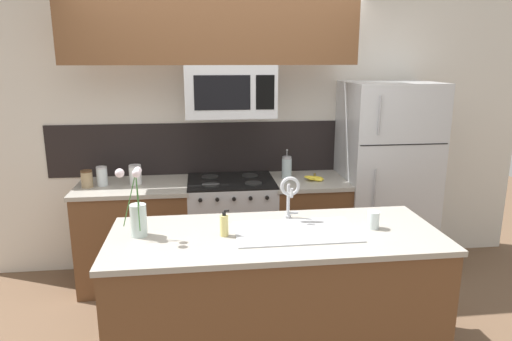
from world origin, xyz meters
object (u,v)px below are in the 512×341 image
Objects in this scene: drinking_glass at (373,220)px; sink_faucet at (290,192)px; french_press at (287,167)px; dish_soap_bottle at (224,225)px; storage_jar_tall at (87,179)px; stove_range at (232,229)px; microwave at (230,91)px; storage_jar_short at (135,175)px; storage_jar_medium at (102,176)px; banana_bunch at (315,178)px; flower_vase at (138,216)px; refrigerator at (384,179)px.

sink_faucet is at bearing 156.88° from drinking_glass.
french_press is 1.35m from drinking_glass.
storage_jar_tall is at bearing 131.50° from dish_soap_bottle.
french_press is at bearing 6.73° from stove_range.
microwave reaches higher than storage_jar_short.
storage_jar_medium is 1.76m from sink_faucet.
dish_soap_bottle is (1.08, -1.22, -0.00)m from storage_jar_tall.
stove_range is 1.24m from microwave.
banana_bunch is at bearing -3.09° from storage_jar_short.
storage_jar_tall is 0.89× the size of dish_soap_bottle.
french_press is at bearing 152.05° from banana_bunch.
microwave is 1.41m from storage_jar_tall.
microwave is 6.74× the size of drinking_glass.
banana_bunch is 0.27m from french_press.
flower_vase is (-0.97, -0.16, -0.07)m from sink_faucet.
french_press is at bearing 177.48° from refrigerator.
refrigerator is 5.77× the size of sink_faucet.
refrigerator is 1.54m from sink_faucet.
stove_range is 1.26m from sink_faucet.
stove_range is at bearing 1.54° from storage_jar_tall.
flower_vase is (0.17, -1.22, 0.05)m from storage_jar_short.
french_press is (0.51, 0.08, -0.69)m from microwave.
sink_faucet is at bearing -42.80° from storage_jar_short.
banana_bunch is (0.74, -0.06, 0.47)m from stove_range.
flower_vase is at bearing -81.92° from storage_jar_short.
storage_jar_medium is at bearing -177.02° from storage_jar_short.
french_press is at bearing 9.05° from microwave.
banana_bunch is (0.74, -0.04, -0.77)m from microwave.
microwave reaches higher than banana_bunch.
storage_jar_short reaches higher than storage_jar_medium.
banana_bunch is 0.43× the size of flower_vase.
stove_range is 1.58m from drinking_glass.
flower_vase is at bearing -140.67° from banana_bunch.
refrigerator is (1.42, 0.04, -0.82)m from microwave.
french_press is at bearing 3.08° from storage_jar_tall.
drinking_glass is (2.03, -1.22, -0.02)m from storage_jar_tall.
storage_jar_medium is at bearing 177.82° from banana_bunch.
refrigerator reaches higher than flower_vase.
stove_range is at bearing -179.19° from refrigerator.
storage_jar_tall is 0.55× the size of french_press.
storage_jar_tall is 1.83m from sink_faucet.
microwave reaches higher than stove_range.
flower_vase is at bearing -132.63° from french_press.
storage_jar_short reaches higher than banana_bunch.
stove_range is 1.32m from storage_jar_tall.
stove_range is at bearing 84.08° from dish_soap_bottle.
flower_vase is at bearing -118.90° from microwave.
flower_vase is (-0.65, -1.18, -0.66)m from microwave.
banana_bunch is at bearing 54.01° from dish_soap_bottle.
sink_faucet is 0.56m from drinking_glass.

